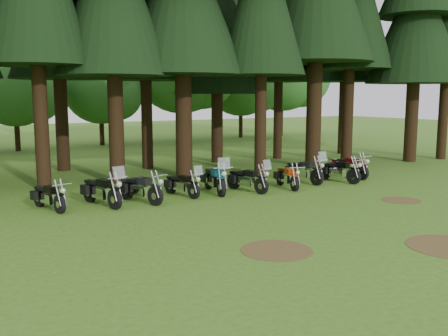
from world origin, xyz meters
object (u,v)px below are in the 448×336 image
at_px(motorcycle_9, 348,168).
at_px(motorcycle_4, 215,180).
at_px(motorcycle_5, 247,180).
at_px(motorcycle_1, 102,192).
at_px(motorcycle_6, 287,178).
at_px(motorcycle_7, 304,172).
at_px(motorcycle_8, 338,172).
at_px(motorcycle_0, 49,197).
at_px(motorcycle_3, 182,185).
at_px(motorcycle_2, 140,190).

bearing_deg(motorcycle_9, motorcycle_4, 176.35).
bearing_deg(motorcycle_5, motorcycle_1, 162.33).
relative_size(motorcycle_4, motorcycle_9, 1.05).
distance_m(motorcycle_5, motorcycle_6, 1.87).
bearing_deg(motorcycle_4, motorcycle_5, -8.18).
bearing_deg(motorcycle_4, motorcycle_1, -167.57).
bearing_deg(motorcycle_7, motorcycle_8, -26.15).
relative_size(motorcycle_0, motorcycle_4, 0.83).
bearing_deg(motorcycle_8, motorcycle_6, 168.90).
relative_size(motorcycle_6, motorcycle_7, 0.86).
relative_size(motorcycle_3, motorcycle_9, 0.88).
relative_size(motorcycle_0, motorcycle_2, 0.93).
xyz_separation_m(motorcycle_7, motorcycle_8, (1.47, -0.60, -0.03)).
distance_m(motorcycle_6, motorcycle_7, 1.53).
bearing_deg(motorcycle_3, motorcycle_8, -18.19).
xyz_separation_m(motorcycle_1, motorcycle_4, (4.54, 0.05, 0.01)).
height_order(motorcycle_2, motorcycle_4, motorcycle_4).
relative_size(motorcycle_0, motorcycle_6, 0.99).
bearing_deg(motorcycle_1, motorcycle_7, -13.90).
distance_m(motorcycle_5, motorcycle_9, 5.94).
distance_m(motorcycle_3, motorcycle_5, 2.71).
xyz_separation_m(motorcycle_1, motorcycle_5, (5.79, -0.40, -0.04)).
bearing_deg(motorcycle_4, motorcycle_7, 11.73).
relative_size(motorcycle_2, motorcycle_4, 0.90).
xyz_separation_m(motorcycle_5, motorcycle_7, (3.26, 0.45, 0.03)).
height_order(motorcycle_5, motorcycle_6, motorcycle_5).
bearing_deg(motorcycle_9, motorcycle_1, 176.59).
relative_size(motorcycle_1, motorcycle_7, 1.00).
xyz_separation_m(motorcycle_4, motorcycle_5, (1.24, -0.45, -0.05)).
relative_size(motorcycle_4, motorcycle_6, 1.19).
height_order(motorcycle_3, motorcycle_6, motorcycle_3).
bearing_deg(motorcycle_0, motorcycle_7, -16.29).
bearing_deg(motorcycle_8, motorcycle_0, 164.73).
relative_size(motorcycle_5, motorcycle_7, 0.93).
distance_m(motorcycle_0, motorcycle_3, 4.85).
height_order(motorcycle_5, motorcycle_7, motorcycle_7).
bearing_deg(motorcycle_5, motorcycle_0, 161.32).
height_order(motorcycle_4, motorcycle_7, motorcycle_4).
height_order(motorcycle_0, motorcycle_8, motorcycle_8).
bearing_deg(motorcycle_1, motorcycle_0, 157.50).
height_order(motorcycle_0, motorcycle_3, motorcycle_3).
bearing_deg(motorcycle_6, motorcycle_9, 22.47).
bearing_deg(motorcycle_9, motorcycle_5, -179.28).
bearing_deg(motorcycle_9, motorcycle_8, -156.62).
xyz_separation_m(motorcycle_2, motorcycle_4, (3.20, 0.22, 0.04)).
height_order(motorcycle_3, motorcycle_8, motorcycle_3).
height_order(motorcycle_1, motorcycle_9, motorcycle_1).
distance_m(motorcycle_0, motorcycle_7, 10.78).
relative_size(motorcycle_1, motorcycle_3, 1.17).
xyz_separation_m(motorcycle_3, motorcycle_5, (2.66, -0.47, 0.03)).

